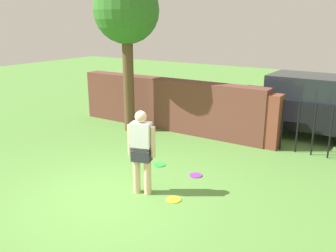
# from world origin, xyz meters

# --- Properties ---
(ground_plane) EXTENTS (40.00, 40.00, 0.00)m
(ground_plane) POSITION_xyz_m (0.00, 0.00, 0.00)
(ground_plane) COLOR #568C3D
(brick_wall) EXTENTS (6.11, 0.50, 1.52)m
(brick_wall) POSITION_xyz_m (-1.50, 4.30, 0.76)
(brick_wall) COLOR brown
(brick_wall) RESTS_ON ground
(tree) EXTENTS (1.82, 1.82, 4.36)m
(tree) POSITION_xyz_m (-2.37, 3.53, 3.36)
(tree) COLOR brown
(tree) RESTS_ON ground
(person) EXTENTS (0.52, 0.31, 1.62)m
(person) POSITION_xyz_m (0.41, 0.44, 0.90)
(person) COLOR beige
(person) RESTS_ON ground
(fence_gate) EXTENTS (2.87, 0.44, 1.40)m
(fence_gate) POSITION_xyz_m (2.87, 4.30, 0.70)
(fence_gate) COLOR brown
(fence_gate) RESTS_ON ground
(car) EXTENTS (4.24, 1.99, 1.72)m
(car) POSITION_xyz_m (2.10, 5.93, 0.86)
(car) COLOR black
(car) RESTS_ON ground
(frisbee_yellow) EXTENTS (0.27, 0.27, 0.02)m
(frisbee_yellow) POSITION_xyz_m (1.07, 0.51, 0.01)
(frisbee_yellow) COLOR yellow
(frisbee_yellow) RESTS_ON ground
(frisbee_green) EXTENTS (0.27, 0.27, 0.02)m
(frisbee_green) POSITION_xyz_m (-0.09, 1.74, 0.01)
(frisbee_green) COLOR green
(frisbee_green) RESTS_ON ground
(frisbee_purple) EXTENTS (0.27, 0.27, 0.02)m
(frisbee_purple) POSITION_xyz_m (0.89, 1.68, 0.01)
(frisbee_purple) COLOR purple
(frisbee_purple) RESTS_ON ground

